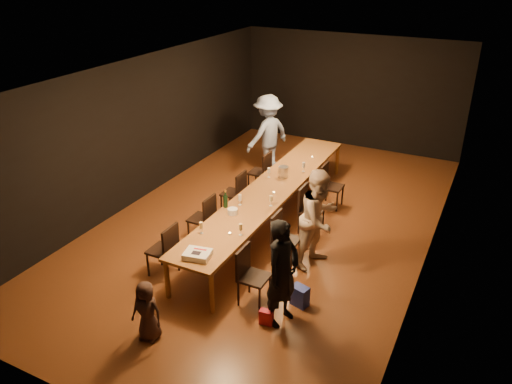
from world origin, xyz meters
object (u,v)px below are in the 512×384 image
at_px(chair_right_1, 286,240).
at_px(chair_right_3, 332,186).
at_px(woman_tan, 319,219).
at_px(chair_left_3, 259,172).
at_px(man_blue, 268,134).
at_px(table, 271,190).
at_px(ice_bucket, 283,172).
at_px(chair_left_0, 162,249).
at_px(child, 147,311).
at_px(chair_left_2, 233,193).
at_px(chair_right_0, 254,277).
at_px(chair_right_2, 312,210).
at_px(woman_birthday, 282,273).
at_px(champagne_bottle, 225,199).
at_px(plate_stack, 233,211).
at_px(birthday_cake, 198,254).
at_px(chair_left_1, 201,218).

height_order(chair_right_1, chair_right_3, same).
xyz_separation_m(chair_right_3, woman_tan, (0.48, -2.14, 0.40)).
bearing_deg(chair_left_3, man_blue, 16.92).
xyz_separation_m(table, ice_bucket, (-0.01, 0.60, 0.16)).
bearing_deg(ice_bucket, chair_right_3, 35.08).
distance_m(chair_right_1, chair_left_0, 2.08).
height_order(man_blue, child, man_blue).
xyz_separation_m(table, chair_left_2, (-0.85, 0.00, -0.24)).
bearing_deg(table, woman_tan, -35.46).
xyz_separation_m(chair_left_0, man_blue, (-0.35, 4.76, 0.48)).
height_order(chair_right_0, chair_right_2, same).
bearing_deg(chair_left_0, ice_bucket, -15.68).
height_order(chair_right_2, chair_left_3, same).
bearing_deg(chair_right_3, chair_left_2, -54.78).
xyz_separation_m(woman_birthday, child, (-1.50, -1.17, -0.37)).
relative_size(chair_right_2, champagne_bottle, 2.74).
bearing_deg(plate_stack, woman_tan, 11.87).
xyz_separation_m(chair_right_1, champagne_bottle, (-1.24, 0.11, 0.45)).
bearing_deg(chair_left_3, chair_right_1, -144.69).
bearing_deg(woman_tan, chair_left_0, 140.78).
height_order(table, chair_right_1, chair_right_1).
xyz_separation_m(child, birthday_cake, (0.15, 1.07, 0.34)).
bearing_deg(chair_left_2, chair_left_0, -180.00).
height_order(chair_left_1, chair_left_2, same).
xyz_separation_m(chair_right_2, woman_birthday, (0.54, -2.59, 0.36)).
bearing_deg(child, birthday_cake, 75.05).
relative_size(birthday_cake, champagne_bottle, 1.31).
relative_size(chair_left_3, ice_bucket, 4.18).
relative_size(woman_tan, birthday_cake, 3.91).
xyz_separation_m(chair_left_2, chair_left_3, (0.00, 1.20, 0.00)).
height_order(chair_left_1, child, chair_left_1).
height_order(child, ice_bucket, ice_bucket).
distance_m(man_blue, ice_bucket, 2.13).
bearing_deg(birthday_cake, woman_birthday, -7.25).
xyz_separation_m(chair_right_2, ice_bucket, (-0.86, 0.60, 0.40)).
height_order(chair_right_0, chair_left_0, same).
relative_size(chair_right_1, chair_left_3, 1.00).
bearing_deg(plate_stack, child, -88.97).
height_order(chair_right_0, birthday_cake, chair_right_0).
relative_size(chair_left_2, chair_left_3, 1.00).
bearing_deg(chair_right_3, child, -10.95).
bearing_deg(chair_left_2, chair_right_3, -54.78).
relative_size(man_blue, ice_bucket, 8.48).
bearing_deg(birthday_cake, chair_left_1, 109.71).
bearing_deg(ice_bucket, chair_left_2, -144.64).
distance_m(chair_left_2, child, 3.83).
height_order(chair_right_2, champagne_bottle, champagne_bottle).
bearing_deg(chair_right_0, table, -160.50).
bearing_deg(chair_left_3, chair_right_3, -90.00).
bearing_deg(chair_right_0, woman_tan, 161.88).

